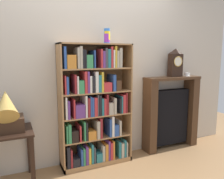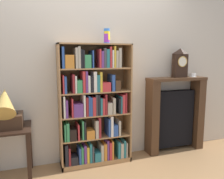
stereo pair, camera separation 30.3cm
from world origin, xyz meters
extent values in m
cube|color=#997047|center=(0.00, 0.00, -0.01)|extent=(7.59, 6.40, 0.02)
cube|color=beige|center=(0.10, 0.32, 1.30)|extent=(4.59, 0.08, 2.60)
cube|color=#A87A4C|center=(-0.46, 0.14, 0.79)|extent=(0.02, 0.29, 1.59)
cube|color=#A87A4C|center=(0.46, 0.14, 0.79)|extent=(0.02, 0.29, 1.59)
cube|color=brown|center=(0.00, 0.28, 0.79)|extent=(0.93, 0.01, 1.59)
cube|color=#A87A4C|center=(0.00, 0.14, 1.58)|extent=(0.93, 0.29, 0.02)
cube|color=#A87A4C|center=(0.00, 0.14, 0.03)|extent=(0.93, 0.29, 0.06)
cube|color=black|center=(-0.40, 0.10, 0.20)|extent=(0.04, 0.20, 0.27)
cube|color=maroon|center=(-0.37, 0.12, 0.17)|extent=(0.02, 0.24, 0.23)
cube|color=black|center=(-0.30, 0.09, 0.11)|extent=(0.09, 0.17, 0.11)
cube|color=#2D519E|center=(-0.23, 0.10, 0.16)|extent=(0.03, 0.20, 0.21)
cube|color=#388E56|center=(-0.20, 0.10, 0.17)|extent=(0.03, 0.20, 0.22)
cube|color=#663884|center=(-0.17, 0.10, 0.18)|extent=(0.03, 0.19, 0.24)
cube|color=gold|center=(-0.13, 0.11, 0.17)|extent=(0.03, 0.21, 0.21)
cube|color=teal|center=(-0.09, 0.12, 0.18)|extent=(0.03, 0.24, 0.25)
cube|color=#424247|center=(-0.06, 0.11, 0.16)|extent=(0.02, 0.22, 0.21)
cube|color=teal|center=(0.00, 0.09, 0.12)|extent=(0.08, 0.17, 0.12)
cube|color=#B2A893|center=(0.06, 0.12, 0.17)|extent=(0.03, 0.24, 0.21)
cube|color=orange|center=(0.10, 0.11, 0.17)|extent=(0.04, 0.21, 0.22)
cube|color=#663884|center=(0.14, 0.12, 0.19)|extent=(0.02, 0.23, 0.26)
cube|color=#C63338|center=(0.17, 0.11, 0.18)|extent=(0.03, 0.21, 0.23)
cube|color=orange|center=(0.21, 0.11, 0.18)|extent=(0.02, 0.21, 0.25)
cube|color=teal|center=(0.30, 0.11, 0.17)|extent=(0.03, 0.22, 0.22)
cube|color=#B2A893|center=(0.34, 0.10, 0.16)|extent=(0.04, 0.20, 0.20)
cube|color=teal|center=(0.38, 0.12, 0.18)|extent=(0.03, 0.23, 0.24)
cube|color=#B2A893|center=(0.41, 0.12, 0.16)|extent=(0.02, 0.24, 0.20)
cube|color=#A87A4C|center=(0.00, 0.14, 0.37)|extent=(0.90, 0.27, 0.02)
cube|color=#388E56|center=(-0.41, 0.12, 0.49)|extent=(0.02, 0.24, 0.22)
cube|color=#388E56|center=(-0.38, 0.11, 0.50)|extent=(0.04, 0.22, 0.23)
cube|color=black|center=(-0.31, 0.11, 0.45)|extent=(0.08, 0.21, 0.15)
cube|color=#C63338|center=(-0.25, 0.12, 0.48)|extent=(0.02, 0.24, 0.20)
cube|color=#388E56|center=(-0.19, 0.12, 0.50)|extent=(0.02, 0.23, 0.24)
cube|color=black|center=(-0.16, 0.12, 0.50)|extent=(0.02, 0.24, 0.23)
cube|color=orange|center=(-0.09, 0.08, 0.44)|extent=(0.10, 0.16, 0.11)
cube|color=#B2A893|center=(-0.01, 0.12, 0.50)|extent=(0.04, 0.23, 0.23)
cube|color=maroon|center=(0.03, 0.11, 0.51)|extent=(0.03, 0.21, 0.27)
cube|color=#2D519E|center=(0.16, 0.11, 0.50)|extent=(0.02, 0.22, 0.24)
cube|color=white|center=(0.19, 0.11, 0.52)|extent=(0.03, 0.22, 0.27)
cube|color=#2D519E|center=(0.24, 0.10, 0.46)|extent=(0.06, 0.19, 0.15)
cube|color=#B2A893|center=(0.30, 0.12, 0.48)|extent=(0.03, 0.24, 0.20)
cube|color=#A87A4C|center=(0.00, 0.14, 0.67)|extent=(0.90, 0.27, 0.02)
cube|color=white|center=(-0.41, 0.10, 0.82)|extent=(0.02, 0.20, 0.27)
cube|color=#663884|center=(-0.38, 0.12, 0.79)|extent=(0.03, 0.24, 0.22)
cube|color=#C63338|center=(-0.31, 0.11, 0.80)|extent=(0.02, 0.21, 0.23)
cube|color=#663884|center=(-0.24, 0.12, 0.76)|extent=(0.12, 0.23, 0.16)
cube|color=white|center=(-0.16, 0.13, 0.82)|extent=(0.02, 0.25, 0.27)
cube|color=maroon|center=(-0.13, 0.10, 0.80)|extent=(0.03, 0.20, 0.24)
cube|color=#2D519E|center=(-0.10, 0.11, 0.81)|extent=(0.02, 0.21, 0.25)
cube|color=#2D519E|center=(-0.08, 0.12, 0.80)|extent=(0.02, 0.24, 0.24)
cube|color=#C63338|center=(-0.04, 0.12, 0.80)|extent=(0.04, 0.24, 0.24)
cube|color=#424247|center=(-0.01, 0.12, 0.82)|extent=(0.02, 0.23, 0.27)
cube|color=black|center=(0.02, 0.10, 0.81)|extent=(0.03, 0.19, 0.26)
cube|color=teal|center=(0.05, 0.10, 0.79)|extent=(0.03, 0.19, 0.22)
cube|color=#C63338|center=(0.08, 0.11, 0.79)|extent=(0.03, 0.22, 0.22)
cube|color=maroon|center=(0.12, 0.10, 0.82)|extent=(0.02, 0.19, 0.27)
cube|color=#B2A893|center=(0.17, 0.10, 0.76)|extent=(0.06, 0.19, 0.15)
cube|color=#B2A893|center=(0.22, 0.12, 0.79)|extent=(0.03, 0.23, 0.21)
cube|color=black|center=(0.30, 0.10, 0.78)|extent=(0.02, 0.20, 0.20)
cube|color=teal|center=(0.32, 0.12, 0.79)|extent=(0.02, 0.24, 0.23)
cube|color=#C63338|center=(0.36, 0.11, 0.80)|extent=(0.04, 0.21, 0.24)
cube|color=maroon|center=(0.39, 0.10, 0.82)|extent=(0.02, 0.19, 0.27)
cube|color=#A87A4C|center=(0.00, 0.14, 0.97)|extent=(0.90, 0.27, 0.02)
cube|color=#C63338|center=(-0.41, 0.10, 1.09)|extent=(0.02, 0.19, 0.22)
cube|color=#2D519E|center=(-0.39, 0.12, 1.09)|extent=(0.03, 0.23, 0.21)
cube|color=maroon|center=(-0.29, 0.11, 1.10)|extent=(0.03, 0.22, 0.23)
cube|color=white|center=(-0.27, 0.12, 1.09)|extent=(0.02, 0.23, 0.21)
cube|color=#388E56|center=(-0.22, 0.10, 1.06)|extent=(0.06, 0.20, 0.16)
cube|color=#C63338|center=(-0.17, 0.12, 1.12)|extent=(0.03, 0.24, 0.27)
cube|color=#663884|center=(-0.13, 0.11, 1.12)|extent=(0.03, 0.22, 0.26)
cube|color=white|center=(-0.10, 0.11, 1.09)|extent=(0.03, 0.22, 0.21)
cube|color=black|center=(-0.06, 0.10, 1.08)|extent=(0.03, 0.19, 0.20)
cube|color=white|center=(-0.03, 0.11, 1.11)|extent=(0.04, 0.21, 0.26)
cube|color=teal|center=(0.02, 0.11, 1.09)|extent=(0.04, 0.21, 0.22)
cube|color=gold|center=(0.05, 0.10, 1.11)|extent=(0.03, 0.20, 0.25)
cube|color=#C63338|center=(0.12, 0.08, 1.04)|extent=(0.11, 0.16, 0.12)
cube|color=#2D519E|center=(0.21, 0.11, 1.09)|extent=(0.04, 0.22, 0.21)
cube|color=#472D1C|center=(0.27, 0.08, 1.05)|extent=(0.07, 0.16, 0.14)
cube|color=#A87A4C|center=(0.00, 0.14, 1.28)|extent=(0.90, 0.27, 0.02)
cube|color=#2D519E|center=(-0.41, 0.13, 1.41)|extent=(0.03, 0.25, 0.26)
cube|color=orange|center=(-0.33, 0.10, 1.37)|extent=(0.11, 0.20, 0.16)
cube|color=#B2A893|center=(-0.25, 0.11, 1.41)|extent=(0.03, 0.22, 0.25)
cube|color=#B2A893|center=(-0.22, 0.12, 1.42)|extent=(0.03, 0.24, 0.26)
cube|color=black|center=(-0.19, 0.12, 1.40)|extent=(0.02, 0.23, 0.23)
cube|color=black|center=(-0.16, 0.10, 1.40)|extent=(0.02, 0.19, 0.22)
cube|color=#388E56|center=(-0.11, 0.10, 1.37)|extent=(0.08, 0.19, 0.16)
cube|color=#2D519E|center=(-0.05, 0.12, 1.39)|extent=(0.02, 0.24, 0.21)
cube|color=#C63338|center=(0.04, 0.10, 1.40)|extent=(0.02, 0.19, 0.23)
cube|color=#663884|center=(0.07, 0.11, 1.39)|extent=(0.03, 0.21, 0.21)
cube|color=#424247|center=(0.10, 0.11, 1.41)|extent=(0.03, 0.21, 0.24)
cube|color=teal|center=(0.14, 0.12, 1.40)|extent=(0.04, 0.24, 0.23)
cube|color=#C63338|center=(0.18, 0.12, 1.42)|extent=(0.02, 0.23, 0.26)
cube|color=white|center=(0.21, 0.12, 1.40)|extent=(0.02, 0.23, 0.22)
cube|color=gold|center=(0.23, 0.12, 1.42)|extent=(0.02, 0.23, 0.27)
cube|color=#B2A893|center=(0.26, 0.12, 1.39)|extent=(0.03, 0.24, 0.21)
cube|color=#B2A893|center=(0.30, 0.11, 1.41)|extent=(0.03, 0.21, 0.25)
cylinder|color=blue|center=(0.16, 0.14, 1.63)|extent=(0.08, 0.08, 0.09)
cylinder|color=purple|center=(0.16, 0.14, 1.65)|extent=(0.08, 0.08, 0.09)
cylinder|color=purple|center=(0.16, 0.14, 1.67)|extent=(0.08, 0.08, 0.09)
cylinder|color=yellow|center=(0.17, 0.14, 1.68)|extent=(0.08, 0.08, 0.09)
cylinder|color=yellow|center=(0.16, 0.14, 1.70)|extent=(0.08, 0.08, 0.09)
cylinder|color=blue|center=(0.16, 0.14, 1.72)|extent=(0.08, 0.08, 0.09)
cylinder|color=blue|center=(0.16, 0.14, 1.73)|extent=(0.08, 0.08, 0.09)
cube|color=black|center=(-1.05, 0.03, 0.62)|extent=(0.50, 0.50, 0.02)
cube|color=black|center=(-0.83, -0.19, 0.30)|extent=(0.04, 0.04, 0.61)
cube|color=black|center=(-0.83, 0.25, 0.30)|extent=(0.04, 0.04, 0.61)
cube|color=#382316|center=(-1.05, 0.03, 0.71)|extent=(0.34, 0.29, 0.16)
cylinder|color=black|center=(-1.05, 0.03, 0.79)|extent=(0.25, 0.25, 0.01)
cylinder|color=#B79347|center=(-1.05, -0.01, 0.82)|extent=(0.03, 0.03, 0.06)
cone|color=#B79347|center=(-1.05, -0.09, 0.96)|extent=(0.25, 0.41, 0.40)
cube|color=#472D1C|center=(1.24, 0.16, 1.10)|extent=(0.90, 0.25, 0.04)
cube|color=#472D1C|center=(0.85, 0.16, 0.54)|extent=(0.12, 0.23, 1.08)
cube|color=#472D1C|center=(1.64, 0.16, 0.54)|extent=(0.12, 0.23, 1.08)
cube|color=black|center=(1.24, 0.19, 0.48)|extent=(0.62, 0.13, 0.86)
cube|color=black|center=(1.29, 0.16, 1.29)|extent=(0.20, 0.11, 0.34)
pyramid|color=black|center=(1.29, 0.16, 1.50)|extent=(0.20, 0.11, 0.08)
cylinder|color=silver|center=(1.29, 0.10, 1.35)|extent=(0.14, 0.01, 0.14)
torus|color=#B79347|center=(1.29, 0.09, 1.35)|extent=(0.15, 0.01, 0.15)
cylinder|color=white|center=(1.52, 0.16, 1.12)|extent=(0.12, 0.12, 0.01)
cylinder|color=white|center=(1.52, 0.16, 1.15)|extent=(0.07, 0.07, 0.05)
torus|color=white|center=(1.57, 0.16, 1.15)|extent=(0.04, 0.01, 0.04)
camera|label=1|loc=(-1.00, -2.59, 1.45)|focal=36.55mm
camera|label=2|loc=(-0.71, -2.70, 1.45)|focal=36.55mm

